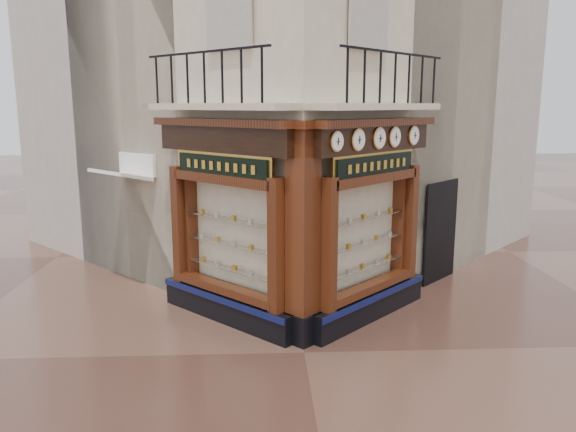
{
  "coord_description": "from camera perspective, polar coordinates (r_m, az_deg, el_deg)",
  "views": [
    {
      "loc": [
        -0.71,
        -9.08,
        4.23
      ],
      "look_at": [
        -0.19,
        2.0,
        2.03
      ],
      "focal_mm": 35.0,
      "sensor_mm": 36.0,
      "label": 1
    }
  ],
  "objects": [
    {
      "name": "clock_a",
      "position": [
        9.65,
        4.97,
        7.55
      ],
      "size": [
        0.29,
        0.29,
        0.35
      ],
      "rotation": [
        0.0,
        0.0,
        0.79
      ],
      "color": "#D18A45",
      "rests_on": "ground"
    },
    {
      "name": "shopfront_left",
      "position": [
        10.91,
        -6.29,
        -0.77
      ],
      "size": [
        2.86,
        2.86,
        3.98
      ],
      "rotation": [
        0.0,
        0.0,
        2.36
      ],
      "color": "black",
      "rests_on": "ground"
    },
    {
      "name": "clock_e",
      "position": [
        11.78,
        12.64,
        7.98
      ],
      "size": [
        0.31,
        0.31,
        0.39
      ],
      "rotation": [
        0.0,
        0.0,
        0.79
      ],
      "color": "#D18A45",
      "rests_on": "ground"
    },
    {
      "name": "clock_c",
      "position": [
        10.71,
        9.24,
        7.81
      ],
      "size": [
        0.33,
        0.33,
        0.41
      ],
      "rotation": [
        0.0,
        0.0,
        0.79
      ],
      "color": "#D18A45",
      "rests_on": "ground"
    },
    {
      "name": "neighbour_left",
      "position": [
        17.84,
        -8.66,
        15.18
      ],
      "size": [
        11.31,
        11.31,
        11.0
      ],
      "primitive_type": "cube",
      "rotation": [
        0.0,
        0.0,
        0.79
      ],
      "color": "beige",
      "rests_on": "ground"
    },
    {
      "name": "ground",
      "position": [
        10.04,
        1.66,
        -13.7
      ],
      "size": [
        80.0,
        80.0,
        0.0
      ],
      "primitive_type": "plane",
      "color": "#492B22",
      "rests_on": "ground"
    },
    {
      "name": "main_building",
      "position": [
        15.36,
        -0.02,
        17.84
      ],
      "size": [
        11.31,
        11.31,
        12.0
      ],
      "primitive_type": "cube",
      "rotation": [
        0.0,
        0.0,
        0.79
      ],
      "color": "beige",
      "rests_on": "ground"
    },
    {
      "name": "shopfront_right",
      "position": [
        11.09,
        8.37,
        -0.62
      ],
      "size": [
        2.86,
        2.86,
        3.98
      ],
      "rotation": [
        0.0,
        0.0,
        0.79
      ],
      "color": "black",
      "rests_on": "ground"
    },
    {
      "name": "awning",
      "position": [
        13.84,
        -16.05,
        -7.03
      ],
      "size": [
        1.58,
        1.58,
        0.27
      ],
      "primitive_type": null,
      "rotation": [
        0.23,
        0.0,
        2.36
      ],
      "color": "white",
      "rests_on": "ground"
    },
    {
      "name": "balcony",
      "position": [
        10.59,
        1.18,
        11.15
      ],
      "size": [
        5.94,
        2.97,
        1.03
      ],
      "color": "beige",
      "rests_on": "ground"
    },
    {
      "name": "neighbour_right",
      "position": [
        18.04,
        7.76,
        15.16
      ],
      "size": [
        11.31,
        11.31,
        11.0
      ],
      "primitive_type": "cube",
      "rotation": [
        0.0,
        0.0,
        0.79
      ],
      "color": "beige",
      "rests_on": "ground"
    },
    {
      "name": "clock_b",
      "position": [
        10.15,
        7.13,
        7.69
      ],
      "size": [
        0.32,
        0.32,
        0.4
      ],
      "rotation": [
        0.0,
        0.0,
        0.79
      ],
      "color": "#D18A45",
      "rests_on": "ground"
    },
    {
      "name": "signboard_right",
      "position": [
        10.87,
        8.88,
        5.12
      ],
      "size": [
        1.93,
        1.93,
        0.52
      ],
      "rotation": [
        0.0,
        0.0,
        0.79
      ],
      "color": "gold",
      "rests_on": "ground"
    },
    {
      "name": "clock_d",
      "position": [
        11.16,
        10.78,
        7.89
      ],
      "size": [
        0.32,
        0.32,
        0.4
      ],
      "rotation": [
        0.0,
        0.0,
        0.79
      ],
      "color": "#D18A45",
      "rests_on": "ground"
    },
    {
      "name": "corner_pilaster",
      "position": [
        9.87,
        1.51,
        -2.15
      ],
      "size": [
        0.85,
        0.85,
        3.98
      ],
      "rotation": [
        0.0,
        0.0,
        0.79
      ],
      "color": "black",
      "rests_on": "ground"
    },
    {
      "name": "signboard_left",
      "position": [
        10.68,
        -6.74,
        5.07
      ],
      "size": [
        1.92,
        1.92,
        0.51
      ],
      "rotation": [
        0.0,
        0.0,
        2.36
      ],
      "color": "gold",
      "rests_on": "ground"
    }
  ]
}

